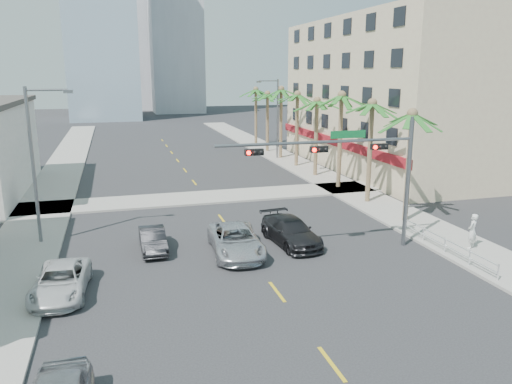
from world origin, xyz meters
The scene contains 23 objects.
ground centered at (0.00, 0.00, 0.00)m, with size 260.00×260.00×0.00m, color #262628.
sidewalk_right centered at (12.00, 20.00, 0.07)m, with size 4.00×120.00×0.15m, color gray.
sidewalk_left centered at (-12.00, 20.00, 0.07)m, with size 4.00×120.00×0.15m, color gray.
sidewalk_cross centered at (0.00, 22.00, 0.07)m, with size 80.00×4.00×0.15m, color gray.
building_right centered at (21.99, 30.00, 7.50)m, with size 15.25×28.00×15.00m.
tower_far_center centered at (-3.00, 125.00, 21.00)m, with size 16.00×16.00×42.00m, color #ADADB2.
traffic_signal_mast centered at (5.78, 7.95, 5.06)m, with size 11.12×0.54×7.20m.
palm_tree_0 centered at (11.60, 12.00, 7.08)m, with size 4.80×4.80×7.80m.
palm_tree_1 centered at (11.60, 17.20, 7.43)m, with size 4.80×4.80×8.16m.
palm_tree_2 centered at (11.60, 22.40, 7.78)m, with size 4.80×4.80×8.52m.
palm_tree_3 centered at (11.60, 27.60, 7.08)m, with size 4.80×4.80×7.80m.
palm_tree_4 centered at (11.60, 32.80, 7.43)m, with size 4.80×4.80×8.16m.
palm_tree_5 centered at (11.60, 38.00, 7.78)m, with size 4.80×4.80×8.52m.
palm_tree_6 centered at (11.60, 43.20, 7.08)m, with size 4.80×4.80×7.80m.
palm_tree_7 centered at (11.60, 48.40, 7.43)m, with size 4.80×4.80×8.16m.
streetlight_left centered at (-11.00, 14.00, 5.06)m, with size 2.55×0.25×9.00m.
streetlight_right centered at (11.00, 38.00, 5.06)m, with size 2.55×0.25×9.00m.
guardrail centered at (10.30, 6.00, 0.67)m, with size 0.08×8.08×1.00m.
car_parked_far centered at (-9.40, 6.29, 0.67)m, with size 2.22×4.82×1.34m, color silver.
car_lane_left centered at (-4.99, 11.02, 0.64)m, with size 1.35×3.88×1.28m, color black.
car_lane_center centered at (-0.66, 9.28, 0.78)m, with size 2.59×5.62×1.56m, color silver.
car_lane_right centered at (2.80, 10.02, 0.76)m, with size 2.12×5.22×1.51m, color black.
pedestrian centered at (12.15, 6.18, 1.14)m, with size 0.72×0.47×1.98m, color silver.
Camera 1 is at (-6.67, -15.96, 9.76)m, focal length 35.00 mm.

